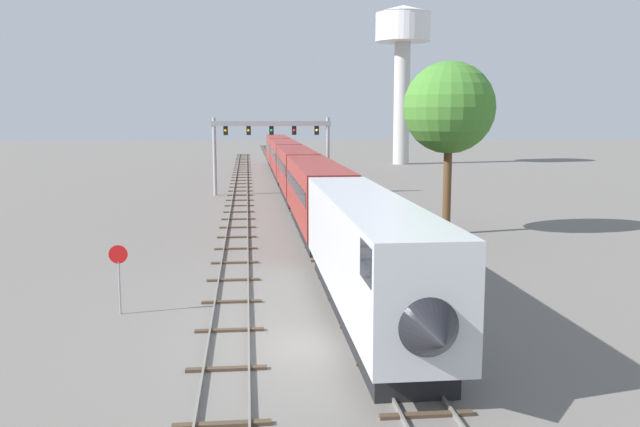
{
  "coord_description": "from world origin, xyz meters",
  "views": [
    {
      "loc": [
        -2.74,
        -23.2,
        8.1
      ],
      "look_at": [
        1.0,
        12.0,
        3.0
      ],
      "focal_mm": 38.52,
      "sensor_mm": 36.0,
      "label": 1
    }
  ],
  "objects_px": {
    "signal_gantry": "(272,138)",
    "water_tower": "(403,42)",
    "stop_sign": "(119,269)",
    "trackside_tree_left": "(449,108)",
    "passenger_train": "(296,171)"
  },
  "relations": [
    {
      "from": "signal_gantry",
      "to": "water_tower",
      "type": "distance_m",
      "value": 49.57
    },
    {
      "from": "passenger_train",
      "to": "stop_sign",
      "type": "distance_m",
      "value": 40.59
    },
    {
      "from": "passenger_train",
      "to": "water_tower",
      "type": "relative_size",
      "value": 3.95
    },
    {
      "from": "signal_gantry",
      "to": "water_tower",
      "type": "xyz_separation_m",
      "value": [
        22.83,
        41.72,
        13.98
      ]
    },
    {
      "from": "stop_sign",
      "to": "trackside_tree_left",
      "type": "relative_size",
      "value": 0.25
    },
    {
      "from": "signal_gantry",
      "to": "stop_sign",
      "type": "distance_m",
      "value": 42.85
    },
    {
      "from": "passenger_train",
      "to": "signal_gantry",
      "type": "xyz_separation_m",
      "value": [
        -2.25,
        2.62,
        3.16
      ]
    },
    {
      "from": "passenger_train",
      "to": "signal_gantry",
      "type": "bearing_deg",
      "value": 130.64
    },
    {
      "from": "signal_gantry",
      "to": "stop_sign",
      "type": "bearing_deg",
      "value": -100.46
    },
    {
      "from": "signal_gantry",
      "to": "water_tower",
      "type": "bearing_deg",
      "value": 61.31
    },
    {
      "from": "passenger_train",
      "to": "signal_gantry",
      "type": "relative_size",
      "value": 8.35
    },
    {
      "from": "stop_sign",
      "to": "trackside_tree_left",
      "type": "distance_m",
      "value": 26.28
    },
    {
      "from": "passenger_train",
      "to": "stop_sign",
      "type": "xyz_separation_m",
      "value": [
        -10.0,
        -39.34,
        -0.74
      ]
    },
    {
      "from": "water_tower",
      "to": "stop_sign",
      "type": "relative_size",
      "value": 8.87
    },
    {
      "from": "stop_sign",
      "to": "passenger_train",
      "type": "bearing_deg",
      "value": 75.74
    }
  ]
}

